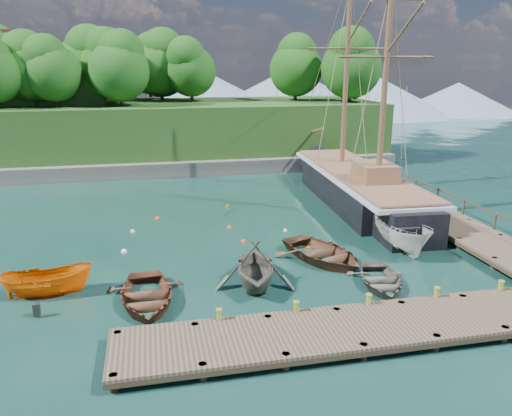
% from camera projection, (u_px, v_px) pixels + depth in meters
% --- Properties ---
extents(ground, '(160.00, 160.00, 0.00)m').
position_uv_depth(ground, '(286.00, 272.00, 24.46)').
color(ground, '#123D2C').
rests_on(ground, ground).
extents(dock_near, '(20.00, 3.20, 1.10)m').
position_uv_depth(dock_near, '(384.00, 325.00, 18.64)').
color(dock_near, '#463729').
rests_on(dock_near, ground).
extents(dock_east, '(3.20, 24.00, 1.10)m').
position_uv_depth(dock_east, '(425.00, 210.00, 33.22)').
color(dock_east, '#463729').
rests_on(dock_east, ground).
extents(bollard_0, '(0.26, 0.26, 0.45)m').
position_uv_depth(bollard_0, '(220.00, 334.00, 18.87)').
color(bollard_0, olive).
rests_on(bollard_0, ground).
extents(bollard_1, '(0.26, 0.26, 0.45)m').
position_uv_depth(bollard_1, '(296.00, 326.00, 19.47)').
color(bollard_1, olive).
rests_on(bollard_1, ground).
extents(bollard_2, '(0.26, 0.26, 0.45)m').
position_uv_depth(bollard_2, '(367.00, 318.00, 20.07)').
color(bollard_2, olive).
rests_on(bollard_2, ground).
extents(bollard_3, '(0.26, 0.26, 0.45)m').
position_uv_depth(bollard_3, '(435.00, 310.00, 20.68)').
color(bollard_3, olive).
rests_on(bollard_3, ground).
extents(bollard_4, '(0.26, 0.26, 0.45)m').
position_uv_depth(bollard_4, '(498.00, 303.00, 21.28)').
color(bollard_4, olive).
rests_on(bollard_4, ground).
extents(rowboat_0, '(3.53, 4.85, 0.98)m').
position_uv_depth(rowboat_0, '(146.00, 303.00, 21.26)').
color(rowboat_0, brown).
rests_on(rowboat_0, ground).
extents(rowboat_1, '(4.32, 4.81, 2.25)m').
position_uv_depth(rowboat_1, '(255.00, 286.00, 22.93)').
color(rowboat_1, '#5F5B4F').
rests_on(rowboat_1, ground).
extents(rowboat_2, '(5.38, 6.18, 1.07)m').
position_uv_depth(rowboat_2, '(322.00, 260.00, 25.88)').
color(rowboat_2, brown).
rests_on(rowboat_2, ground).
extents(rowboat_3, '(3.54, 4.38, 0.80)m').
position_uv_depth(rowboat_3, '(380.00, 286.00, 22.96)').
color(rowboat_3, '#675C55').
rests_on(rowboat_3, ground).
extents(motorboat_orange, '(3.86, 1.55, 1.47)m').
position_uv_depth(motorboat_orange, '(49.00, 295.00, 22.00)').
color(motorboat_orange, '#E06504').
rests_on(motorboat_orange, ground).
extents(cabin_boat_white, '(2.17, 5.31, 2.02)m').
position_uv_depth(cabin_boat_white, '(401.00, 249.00, 27.41)').
color(cabin_boat_white, beige).
rests_on(cabin_boat_white, ground).
extents(schooner, '(5.53, 25.81, 18.60)m').
position_uv_depth(schooner, '(357.00, 190.00, 36.01)').
color(schooner, black).
rests_on(schooner, ground).
extents(mooring_buoy_0, '(0.34, 0.34, 0.34)m').
position_uv_depth(mooring_buoy_0, '(124.00, 252.00, 27.00)').
color(mooring_buoy_0, white).
rests_on(mooring_buoy_0, ground).
extents(mooring_buoy_1, '(0.29, 0.29, 0.29)m').
position_uv_depth(mooring_buoy_1, '(229.00, 228.00, 30.95)').
color(mooring_buoy_1, orange).
rests_on(mooring_buoy_1, ground).
extents(mooring_buoy_2, '(0.32, 0.32, 0.32)m').
position_uv_depth(mooring_buoy_2, '(243.00, 242.00, 28.50)').
color(mooring_buoy_2, '#FB4122').
rests_on(mooring_buoy_2, ground).
extents(mooring_buoy_3, '(0.28, 0.28, 0.28)m').
position_uv_depth(mooring_buoy_3, '(285.00, 231.00, 30.37)').
color(mooring_buoy_3, silver).
rests_on(mooring_buoy_3, ground).
extents(mooring_buoy_4, '(0.37, 0.37, 0.37)m').
position_uv_depth(mooring_buoy_4, '(157.00, 219.00, 32.66)').
color(mooring_buoy_4, '#D15910').
rests_on(mooring_buoy_4, ground).
extents(mooring_buoy_5, '(0.33, 0.33, 0.33)m').
position_uv_depth(mooring_buoy_5, '(228.00, 207.00, 35.41)').
color(mooring_buoy_5, '#EE3C0C').
rests_on(mooring_buoy_5, ground).
extents(mooring_buoy_6, '(0.29, 0.29, 0.29)m').
position_uv_depth(mooring_buoy_6, '(133.00, 232.00, 30.25)').
color(mooring_buoy_6, white).
rests_on(mooring_buoy_6, ground).
extents(mooring_buoy_7, '(0.32, 0.32, 0.32)m').
position_uv_depth(mooring_buoy_7, '(308.00, 249.00, 27.44)').
color(mooring_buoy_7, '#D25B00').
rests_on(mooring_buoy_7, ground).
extents(headland, '(51.00, 19.31, 12.90)m').
position_uv_depth(headland, '(79.00, 108.00, 49.75)').
color(headland, '#474744').
rests_on(headland, ground).
extents(distant_ridge, '(117.00, 40.00, 10.00)m').
position_uv_depth(distant_ridge, '(206.00, 94.00, 89.79)').
color(distant_ridge, '#728CA5').
rests_on(distant_ridge, ground).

